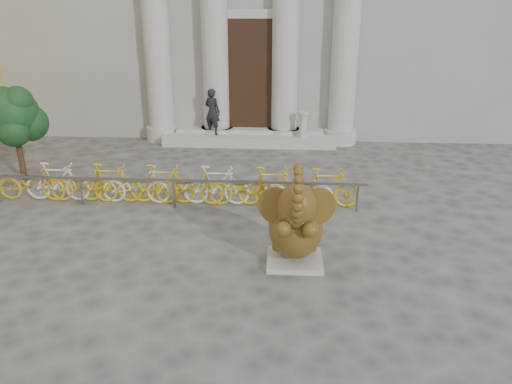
# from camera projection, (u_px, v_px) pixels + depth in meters

# --- Properties ---
(ground) EXTENTS (80.00, 80.00, 0.00)m
(ground) POSITION_uv_depth(u_px,v_px,m) (208.00, 283.00, 8.91)
(ground) COLOR #474442
(ground) RESTS_ON ground
(entrance_steps) EXTENTS (6.00, 1.20, 0.36)m
(entrance_steps) POSITION_uv_depth(u_px,v_px,m) (249.00, 139.00, 17.61)
(entrance_steps) COLOR #A8A59E
(entrance_steps) RESTS_ON ground
(elephant_statue) EXTENTS (1.42, 1.57, 2.12)m
(elephant_statue) POSITION_uv_depth(u_px,v_px,m) (296.00, 227.00, 9.31)
(elephant_statue) COLOR #A8A59E
(elephant_statue) RESTS_ON ground
(bike_rack) EXTENTS (9.24, 0.53, 1.00)m
(bike_rack) POSITION_uv_depth(u_px,v_px,m) (175.00, 184.00, 12.29)
(bike_rack) COLOR slate
(bike_rack) RESTS_ON ground
(tree) EXTENTS (1.53, 1.40, 2.66)m
(tree) POSITION_uv_depth(u_px,v_px,m) (14.00, 116.00, 13.35)
(tree) COLOR #332114
(tree) RESTS_ON ground
(pedestrian) EXTENTS (0.69, 0.59, 1.60)m
(pedestrian) POSITION_uv_depth(u_px,v_px,m) (212.00, 112.00, 17.25)
(pedestrian) COLOR black
(pedestrian) RESTS_ON entrance_steps
(balustrade_post) EXTENTS (0.36, 0.36, 0.88)m
(balustrade_post) POSITION_uv_depth(u_px,v_px,m) (303.00, 126.00, 17.00)
(balustrade_post) COLOR #A8A59E
(balustrade_post) RESTS_ON entrance_steps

